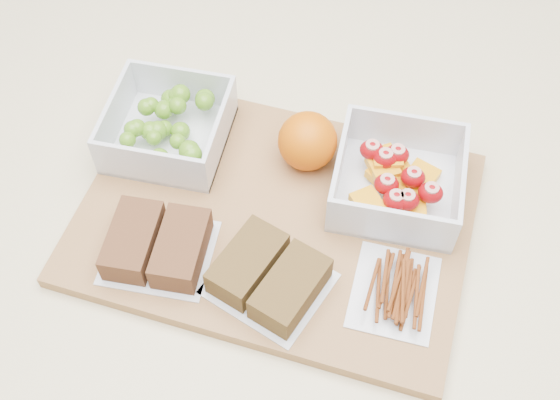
% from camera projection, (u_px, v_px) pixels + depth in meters
% --- Properties ---
extents(counter, '(1.20, 0.90, 0.90)m').
position_uv_depth(counter, '(283.00, 364.00, 1.16)').
color(counter, beige).
rests_on(counter, ground).
extents(cutting_board, '(0.44, 0.33, 0.02)m').
position_uv_depth(cutting_board, '(275.00, 218.00, 0.77)').
color(cutting_board, '#9F7041').
rests_on(cutting_board, counter).
extents(grape_container, '(0.13, 0.13, 0.06)m').
position_uv_depth(grape_container, '(170.00, 126.00, 0.81)').
color(grape_container, silver).
rests_on(grape_container, cutting_board).
extents(fruit_container, '(0.14, 0.14, 0.06)m').
position_uv_depth(fruit_container, '(397.00, 181.00, 0.76)').
color(fruit_container, silver).
rests_on(fruit_container, cutting_board).
extents(orange, '(0.07, 0.07, 0.07)m').
position_uv_depth(orange, '(308.00, 141.00, 0.78)').
color(orange, '#DC6105').
rests_on(orange, cutting_board).
extents(sandwich_bag_left, '(0.11, 0.10, 0.03)m').
position_uv_depth(sandwich_bag_left, '(157.00, 245.00, 0.72)').
color(sandwich_bag_left, silver).
rests_on(sandwich_bag_left, cutting_board).
extents(sandwich_bag_center, '(0.14, 0.13, 0.03)m').
position_uv_depth(sandwich_bag_center, '(269.00, 276.00, 0.70)').
color(sandwich_bag_center, silver).
rests_on(sandwich_bag_center, cutting_board).
extents(pretzel_bag, '(0.09, 0.11, 0.02)m').
position_uv_depth(pretzel_bag, '(395.00, 287.00, 0.70)').
color(pretzel_bag, silver).
rests_on(pretzel_bag, cutting_board).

